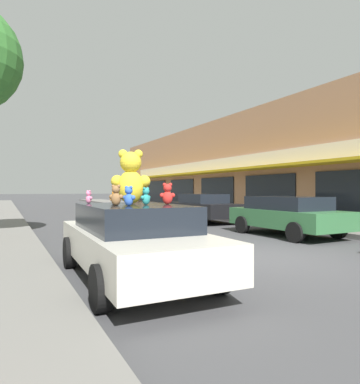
# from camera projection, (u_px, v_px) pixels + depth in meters

# --- Properties ---
(ground_plane) EXTENTS (260.00, 260.00, 0.00)m
(ground_plane) POSITION_uv_depth(u_px,v_px,m) (266.00, 258.00, 7.83)
(ground_plane) COLOR #424244
(storefront_row) EXTENTS (12.48, 35.99, 6.37)m
(storefront_row) POSITION_uv_depth(u_px,v_px,m) (278.00, 168.00, 25.79)
(storefront_row) COLOR tan
(storefront_row) RESTS_ON ground_plane
(plush_art_car) EXTENTS (2.05, 4.49, 1.31)m
(plush_art_car) POSITION_uv_depth(u_px,v_px,m) (133.00, 239.00, 6.00)
(plush_art_car) COLOR beige
(plush_art_car) RESTS_ON ground_plane
(teddy_bear_giant) EXTENTS (0.76, 0.55, 1.01)m
(teddy_bear_giant) POSITION_uv_depth(u_px,v_px,m) (131.00, 178.00, 6.32)
(teddy_bear_giant) COLOR yellow
(teddy_bear_giant) RESTS_ON plush_art_car
(teddy_bear_red) EXTENTS (0.29, 0.21, 0.39)m
(teddy_bear_red) POSITION_uv_depth(u_px,v_px,m) (167.00, 194.00, 6.15)
(teddy_bear_red) COLOR red
(teddy_bear_red) RESTS_ON plush_art_car
(teddy_bear_orange) EXTENTS (0.18, 0.12, 0.24)m
(teddy_bear_orange) POSITION_uv_depth(u_px,v_px,m) (114.00, 198.00, 5.92)
(teddy_bear_orange) COLOR orange
(teddy_bear_orange) RESTS_ON plush_art_car
(teddy_bear_black) EXTENTS (0.20, 0.13, 0.26)m
(teddy_bear_black) POSITION_uv_depth(u_px,v_px,m) (115.00, 197.00, 6.71)
(teddy_bear_black) COLOR black
(teddy_bear_black) RESTS_ON plush_art_car
(teddy_bear_blue) EXTENTS (0.20, 0.24, 0.33)m
(teddy_bear_blue) POSITION_uv_depth(u_px,v_px,m) (129.00, 196.00, 5.53)
(teddy_bear_blue) COLOR blue
(teddy_bear_blue) RESTS_ON plush_art_car
(teddy_bear_pink) EXTENTS (0.14, 0.19, 0.25)m
(teddy_bear_pink) POSITION_uv_depth(u_px,v_px,m) (89.00, 197.00, 6.58)
(teddy_bear_pink) COLOR pink
(teddy_bear_pink) RESTS_ON plush_art_car
(teddy_bear_teal) EXTENTS (0.23, 0.18, 0.31)m
(teddy_bear_teal) POSITION_uv_depth(u_px,v_px,m) (146.00, 196.00, 5.92)
(teddy_bear_teal) COLOR teal
(teddy_bear_teal) RESTS_ON plush_art_car
(teddy_bear_brown) EXTENTS (0.24, 0.23, 0.35)m
(teddy_bear_brown) POSITION_uv_depth(u_px,v_px,m) (116.00, 195.00, 5.67)
(teddy_bear_brown) COLOR olive
(teddy_bear_brown) RESTS_ON plush_art_car
(parked_car_far_center) EXTENTS (2.05, 4.07, 1.34)m
(parked_car_far_center) POSITION_uv_depth(u_px,v_px,m) (287.00, 214.00, 11.64)
(parked_car_far_center) COLOR #336B3D
(parked_car_far_center) RESTS_ON ground_plane
(parked_car_far_right) EXTENTS (1.98, 4.20, 1.36)m
(parked_car_far_right) POSITION_uv_depth(u_px,v_px,m) (203.00, 207.00, 16.54)
(parked_car_far_right) COLOR black
(parked_car_far_right) RESTS_ON ground_plane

